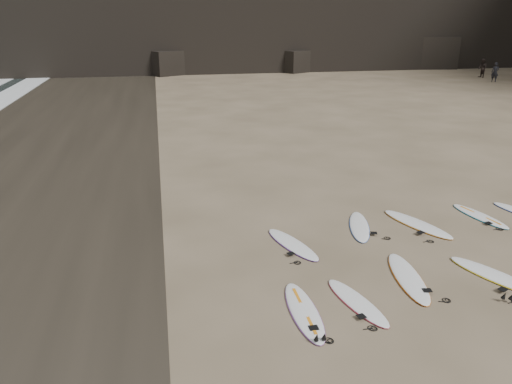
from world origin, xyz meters
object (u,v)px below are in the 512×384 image
(surfboard_3, at_px, (496,276))
(surfboard_8, at_px, (480,216))
(surfboard_7, at_px, (417,224))
(person_b, at_px, (482,68))
(person_a, at_px, (495,72))
(surfboard_6, at_px, (359,226))
(surfboard_5, at_px, (292,244))
(surfboard_0, at_px, (304,311))
(surfboard_2, at_px, (408,277))
(surfboard_1, at_px, (357,302))

(surfboard_3, relative_size, surfboard_8, 1.12)
(surfboard_7, xyz_separation_m, person_b, (24.66, 33.08, 0.88))
(person_b, bearing_deg, person_a, -16.30)
(surfboard_7, bearing_deg, person_b, 32.43)
(surfboard_3, bearing_deg, surfboard_6, 96.74)
(surfboard_7, height_order, surfboard_8, surfboard_7)
(surfboard_5, bearing_deg, surfboard_0, -119.48)
(surfboard_8, xyz_separation_m, person_a, (21.54, 29.72, 0.86))
(person_a, bearing_deg, surfboard_5, -81.01)
(surfboard_2, bearing_deg, surfboard_5, 143.26)
(surfboard_5, relative_size, surfboard_8, 1.05)
(surfboard_6, relative_size, surfboard_7, 0.89)
(surfboard_3, bearing_deg, surfboard_7, 71.17)
(surfboard_2, distance_m, surfboard_8, 5.30)
(surfboard_1, relative_size, person_a, 1.24)
(surfboard_2, xyz_separation_m, person_a, (25.73, 32.97, 0.85))
(surfboard_8, relative_size, person_a, 1.27)
(surfboard_0, xyz_separation_m, surfboard_1, (1.30, 0.13, -0.00))
(surfboard_8, bearing_deg, surfboard_0, -161.15)
(surfboard_1, xyz_separation_m, surfboard_5, (-0.67, 3.21, 0.00))
(surfboard_0, distance_m, surfboard_5, 3.40)
(surfboard_1, height_order, surfboard_3, surfboard_3)
(surfboard_8, bearing_deg, surfboard_6, 168.92)
(surfboard_5, bearing_deg, surfboard_6, 0.44)
(surfboard_6, bearing_deg, surfboard_0, -108.38)
(surfboard_7, height_order, person_b, person_b)
(surfboard_5, height_order, surfboard_7, surfboard_7)
(surfboard_1, xyz_separation_m, surfboard_7, (3.54, 3.84, 0.01))
(surfboard_3, relative_size, surfboard_6, 1.09)
(surfboard_2, distance_m, person_b, 44.81)
(surfboard_8, bearing_deg, person_b, 44.37)
(surfboard_7, bearing_deg, person_a, 30.58)
(surfboard_6, distance_m, person_b, 42.25)
(person_a, relative_size, person_b, 0.97)
(surfboard_2, distance_m, surfboard_6, 3.22)
(surfboard_0, distance_m, surfboard_2, 3.12)
(surfboard_1, distance_m, surfboard_8, 7.13)
(person_a, height_order, person_b, person_b)
(person_a, bearing_deg, surfboard_3, -73.65)
(surfboard_2, bearing_deg, surfboard_6, 98.62)
(surfboard_2, xyz_separation_m, surfboard_8, (4.19, 3.25, -0.01))
(surfboard_8, height_order, person_a, person_a)
(surfboard_8, bearing_deg, surfboard_7, 173.80)
(surfboard_8, relative_size, person_b, 1.24)
(surfboard_3, bearing_deg, person_a, 30.22)
(surfboard_0, height_order, person_a, person_a)
(person_b, bearing_deg, surfboard_8, -36.25)
(surfboard_7, bearing_deg, surfboard_1, -153.53)
(surfboard_1, bearing_deg, surfboard_5, 88.03)
(surfboard_0, relative_size, surfboard_1, 1.10)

